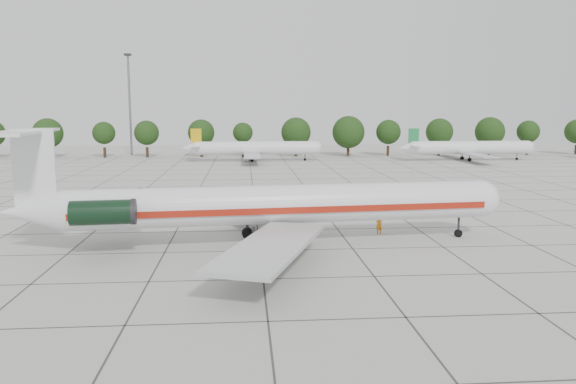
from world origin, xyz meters
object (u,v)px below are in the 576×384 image
at_px(main_airliner, 257,205).
at_px(bg_airliner_d, 470,148).
at_px(floodlight_mast, 130,99).
at_px(bg_airliner_c, 255,148).
at_px(ground_crew, 379,225).

height_order(main_airliner, bg_airliner_d, main_airliner).
xyz_separation_m(bg_airliner_d, floodlight_mast, (-80.55, 21.02, 11.37)).
relative_size(bg_airliner_c, bg_airliner_d, 1.00).
distance_m(bg_airliner_d, floodlight_mast, 84.02).
xyz_separation_m(main_airliner, bg_airliner_d, (50.69, 77.06, -0.73)).
bearing_deg(ground_crew, floodlight_mast, -81.95).
xyz_separation_m(main_airliner, bg_airliner_c, (1.41, 79.36, -0.73)).
relative_size(main_airliner, ground_crew, 24.27).
bearing_deg(bg_airliner_d, ground_crew, -117.95).
bearing_deg(floodlight_mast, ground_crew, -66.21).
bearing_deg(bg_airliner_d, floodlight_mast, 165.38).
distance_m(main_airliner, bg_airliner_d, 92.24).
height_order(ground_crew, bg_airliner_c, bg_airliner_c).
relative_size(ground_crew, floodlight_mast, 0.07).
height_order(ground_crew, floodlight_mast, floodlight_mast).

